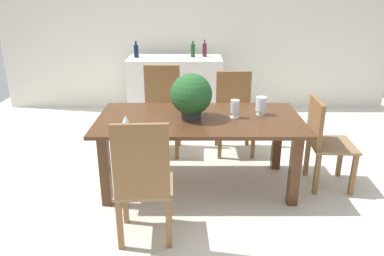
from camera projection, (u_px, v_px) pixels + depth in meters
The scene contains 15 objects.
ground_plane at pixel (198, 177), 4.07m from camera, with size 7.04×7.04×0.00m, color silver.
back_wall at pixel (196, 30), 6.05m from camera, with size 6.40×0.10×2.60m, color silver.
dining_table at pixel (199, 128), 3.70m from camera, with size 2.01×1.02×0.74m.
chair_near_left at pixel (142, 179), 2.83m from camera, with size 0.47×0.45×1.05m.
chair_far_right at pixel (233, 108), 4.63m from camera, with size 0.49×0.48×0.98m.
chair_foot_end at pixel (322, 138), 3.75m from camera, with size 0.45×0.50×0.92m.
chair_far_left at pixel (161, 105), 4.62m from camera, with size 0.49×0.49×1.05m.
flower_centerpiece at pixel (191, 95), 3.57m from camera, with size 0.40×0.40×0.44m.
crystal_vase_left at pixel (234, 108), 3.63m from camera, with size 0.09×0.09×0.18m.
crystal_vase_center_near at pixel (260, 104), 3.71m from camera, with size 0.11×0.11×0.19m.
wine_glass at pixel (125, 120), 3.29m from camera, with size 0.07×0.07×0.15m.
kitchen_counter at pixel (175, 88), 5.79m from camera, with size 1.41×0.64×0.95m, color silver.
wine_bottle_clear at pixel (192, 50), 5.64m from camera, with size 0.07×0.07×0.24m.
wine_bottle_amber at pixel (135, 51), 5.60m from camera, with size 0.07×0.07×0.24m.
wine_bottle_tall at pixel (204, 50), 5.67m from camera, with size 0.06×0.06×0.25m.
Camera 1 is at (-0.07, -3.62, 1.93)m, focal length 34.89 mm.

